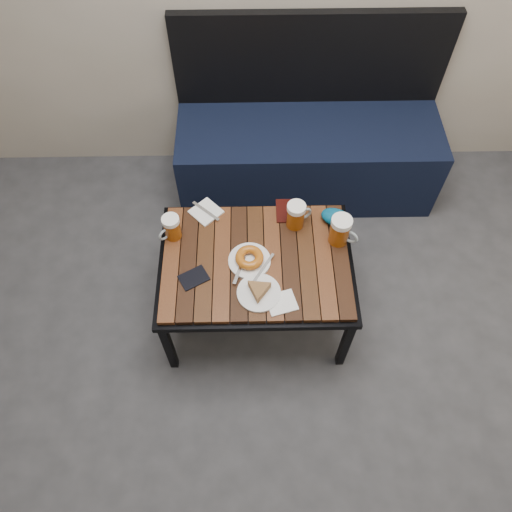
{
  "coord_description": "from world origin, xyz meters",
  "views": [
    {
      "loc": [
        -0.18,
        -0.24,
        2.26
      ],
      "look_at": [
        -0.16,
        0.91,
        0.5
      ],
      "focal_mm": 35.0,
      "sensor_mm": 36.0,
      "label": 1
    }
  ],
  "objects_px": {
    "bench": "(307,149)",
    "beer_mug_right": "(341,230)",
    "cafe_table": "(256,265)",
    "plate_bagel": "(250,259)",
    "knit_pouch": "(336,217)",
    "beer_mug_left": "(172,228)",
    "plate_pie": "(259,291)",
    "beer_mug_centre": "(296,215)",
    "passport_navy": "(194,278)",
    "passport_burgundy": "(287,211)"
  },
  "relations": [
    {
      "from": "passport_burgundy",
      "to": "knit_pouch",
      "type": "relative_size",
      "value": 0.98
    },
    {
      "from": "bench",
      "to": "plate_pie",
      "type": "xyz_separation_m",
      "value": [
        -0.29,
        -1.02,
        0.22
      ]
    },
    {
      "from": "bench",
      "to": "beer_mug_left",
      "type": "relative_size",
      "value": 11.53
    },
    {
      "from": "bench",
      "to": "passport_navy",
      "type": "height_order",
      "value": "bench"
    },
    {
      "from": "beer_mug_right",
      "to": "plate_bagel",
      "type": "xyz_separation_m",
      "value": [
        -0.39,
        -0.1,
        -0.05
      ]
    },
    {
      "from": "beer_mug_centre",
      "to": "passport_burgundy",
      "type": "distance_m",
      "value": 0.1
    },
    {
      "from": "plate_pie",
      "to": "plate_bagel",
      "type": "relative_size",
      "value": 0.8
    },
    {
      "from": "beer_mug_centre",
      "to": "plate_bagel",
      "type": "height_order",
      "value": "beer_mug_centre"
    },
    {
      "from": "bench",
      "to": "plate_bagel",
      "type": "xyz_separation_m",
      "value": [
        -0.33,
        -0.86,
        0.22
      ]
    },
    {
      "from": "beer_mug_right",
      "to": "passport_navy",
      "type": "bearing_deg",
      "value": -132.39
    },
    {
      "from": "plate_bagel",
      "to": "knit_pouch",
      "type": "xyz_separation_m",
      "value": [
        0.39,
        0.21,
        0.01
      ]
    },
    {
      "from": "cafe_table",
      "to": "knit_pouch",
      "type": "distance_m",
      "value": 0.42
    },
    {
      "from": "beer_mug_left",
      "to": "beer_mug_right",
      "type": "distance_m",
      "value": 0.73
    },
    {
      "from": "beer_mug_left",
      "to": "bench",
      "type": "bearing_deg",
      "value": -175.26
    },
    {
      "from": "cafe_table",
      "to": "beer_mug_right",
      "type": "relative_size",
      "value": 5.82
    },
    {
      "from": "passport_navy",
      "to": "plate_pie",
      "type": "bearing_deg",
      "value": 44.77
    },
    {
      "from": "passport_burgundy",
      "to": "plate_bagel",
      "type": "bearing_deg",
      "value": -122.22
    },
    {
      "from": "knit_pouch",
      "to": "plate_bagel",
      "type": "bearing_deg",
      "value": -151.81
    },
    {
      "from": "cafe_table",
      "to": "plate_bagel",
      "type": "height_order",
      "value": "plate_bagel"
    },
    {
      "from": "beer_mug_right",
      "to": "passport_burgundy",
      "type": "xyz_separation_m",
      "value": [
        -0.22,
        0.17,
        -0.07
      ]
    },
    {
      "from": "knit_pouch",
      "to": "beer_mug_right",
      "type": "bearing_deg",
      "value": -88.59
    },
    {
      "from": "bench",
      "to": "beer_mug_centre",
      "type": "distance_m",
      "value": 0.73
    },
    {
      "from": "cafe_table",
      "to": "beer_mug_right",
      "type": "height_order",
      "value": "beer_mug_right"
    },
    {
      "from": "bench",
      "to": "passport_burgundy",
      "type": "relative_size",
      "value": 10.5
    },
    {
      "from": "bench",
      "to": "passport_navy",
      "type": "xyz_separation_m",
      "value": [
        -0.56,
        -0.94,
        0.2
      ]
    },
    {
      "from": "beer_mug_centre",
      "to": "plate_bagel",
      "type": "distance_m",
      "value": 0.29
    },
    {
      "from": "beer_mug_right",
      "to": "knit_pouch",
      "type": "xyz_separation_m",
      "value": [
        -0.0,
        0.1,
        -0.04
      ]
    },
    {
      "from": "beer_mug_centre",
      "to": "knit_pouch",
      "type": "distance_m",
      "value": 0.18
    },
    {
      "from": "plate_pie",
      "to": "passport_navy",
      "type": "xyz_separation_m",
      "value": [
        -0.27,
        0.08,
        -0.02
      ]
    },
    {
      "from": "bench",
      "to": "beer_mug_left",
      "type": "height_order",
      "value": "bench"
    },
    {
      "from": "cafe_table",
      "to": "passport_burgundy",
      "type": "xyz_separation_m",
      "value": [
        0.14,
        0.26,
        0.05
      ]
    },
    {
      "from": "beer_mug_centre",
      "to": "passport_burgundy",
      "type": "xyz_separation_m",
      "value": [
        -0.03,
        0.07,
        -0.06
      ]
    },
    {
      "from": "beer_mug_centre",
      "to": "beer_mug_left",
      "type": "bearing_deg",
      "value": 161.92
    },
    {
      "from": "cafe_table",
      "to": "beer_mug_centre",
      "type": "relative_size",
      "value": 6.37
    },
    {
      "from": "plate_bagel",
      "to": "passport_navy",
      "type": "distance_m",
      "value": 0.25
    },
    {
      "from": "plate_bagel",
      "to": "passport_burgundy",
      "type": "relative_size",
      "value": 1.69
    },
    {
      "from": "passport_navy",
      "to": "knit_pouch",
      "type": "bearing_deg",
      "value": 85.48
    },
    {
      "from": "beer_mug_centre",
      "to": "passport_navy",
      "type": "bearing_deg",
      "value": -172.0
    },
    {
      "from": "beer_mug_centre",
      "to": "passport_navy",
      "type": "distance_m",
      "value": 0.52
    },
    {
      "from": "bench",
      "to": "passport_navy",
      "type": "relative_size",
      "value": 12.11
    },
    {
      "from": "bench",
      "to": "beer_mug_right",
      "type": "relative_size",
      "value": 9.71
    },
    {
      "from": "beer_mug_left",
      "to": "cafe_table",
      "type": "bearing_deg",
      "value": 117.32
    },
    {
      "from": "cafe_table",
      "to": "beer_mug_right",
      "type": "bearing_deg",
      "value": 14.64
    },
    {
      "from": "knit_pouch",
      "to": "plate_pie",
      "type": "bearing_deg",
      "value": -134.1
    },
    {
      "from": "cafe_table",
      "to": "plate_bagel",
      "type": "distance_m",
      "value": 0.07
    },
    {
      "from": "beer_mug_left",
      "to": "passport_burgundy",
      "type": "distance_m",
      "value": 0.53
    },
    {
      "from": "beer_mug_left",
      "to": "plate_bagel",
      "type": "bearing_deg",
      "value": 114.33
    },
    {
      "from": "cafe_table",
      "to": "passport_burgundy",
      "type": "relative_size",
      "value": 6.3
    },
    {
      "from": "bench",
      "to": "passport_burgundy",
      "type": "height_order",
      "value": "bench"
    },
    {
      "from": "plate_pie",
      "to": "beer_mug_centre",
      "type": "bearing_deg",
      "value": 64.01
    }
  ]
}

